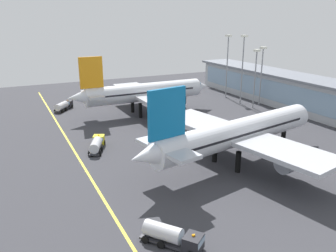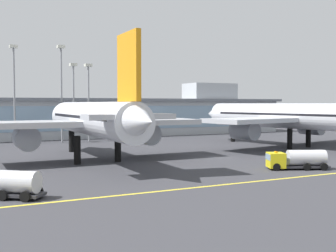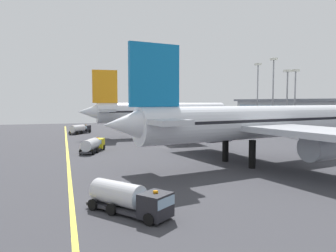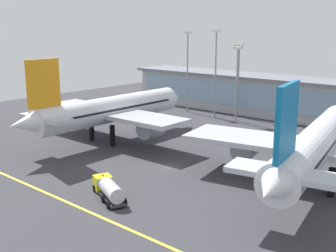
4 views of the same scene
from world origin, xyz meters
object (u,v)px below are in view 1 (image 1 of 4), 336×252
Objects in this scene: airliner_near_right at (237,133)px; apron_light_mast_far_east at (262,67)px; airliner_near_left at (144,93)px; service_truck_far at (173,236)px; apron_light_mast_east at (243,60)px; apron_light_mast_west at (256,69)px; fuel_tanker_truck at (97,144)px; baggage_tug_near at (64,105)px; apron_light_mast_centre at (228,57)px.

apron_light_mast_far_east is (-38.83, 38.87, 6.81)m from airliner_near_right.
airliner_near_left is 68.90m from service_truck_far.
apron_light_mast_west is at bearing 1.29° from apron_light_mast_east.
airliner_near_right is 55.46m from apron_light_mast_east.
apron_light_mast_east is (-6.94, -0.16, 2.40)m from apron_light_mast_west.
apron_light_mast_east is at bearing -129.71° from apron_light_mast_far_east.
airliner_near_left is at bearing 123.73° from service_truck_far.
apron_light_mast_west reaches higher than fuel_tanker_truck.
airliner_near_right is at bearing 90.57° from service_truck_far.
fuel_tanker_truck and baggage_tug_near have the same top height.
service_truck_far is 0.36× the size of apron_light_mast_east.
apron_light_mast_far_east is (-58.32, 63.79, 12.16)m from service_truck_far.
baggage_tug_near is at bearing -113.59° from apron_light_mast_west.
apron_light_mast_west reaches higher than airliner_near_right.
apron_light_mast_centre reaches higher than baggage_tug_near.
fuel_tanker_truck is 69.95m from apron_light_mast_centre.
airliner_near_right is 32.08m from service_truck_far.
baggage_tug_near is (-16.58, -22.77, -5.54)m from airliner_near_left.
apron_light_mast_east is (11.02, -1.27, 0.25)m from apron_light_mast_centre.
service_truck_far is 0.43× the size of apron_light_mast_west.
apron_light_mast_west reaches higher than service_truck_far.
service_truck_far is 95.95m from apron_light_mast_centre.
baggage_tug_near is at bearing -109.86° from apron_light_mast_far_east.
airliner_near_left is at bearing -88.27° from baggage_tug_near.
apron_light_mast_centre reaches higher than service_truck_far.
service_truck_far is 81.84m from apron_light_mast_west.
airliner_near_right is at bearing -38.09° from apron_light_mast_east.
apron_light_mast_far_east is (-2.70, 4.95, 0.25)m from apron_light_mast_west.
apron_light_mast_centre is at bearing -165.89° from apron_light_mast_far_east.
baggage_tug_near and service_truck_far have the same top height.
apron_light_mast_far_east is at bearing 50.29° from apron_light_mast_east.
service_truck_far is (40.50, 0.05, 0.00)m from fuel_tanker_truck.
baggage_tug_near is (-62.10, -25.53, -5.35)m from airliner_near_right.
airliner_near_right is 49.99m from apron_light_mast_west.
apron_light_mast_west is (9.39, 36.69, 6.37)m from airliner_near_left.
service_truck_far is at bearing -39.18° from apron_light_mast_centre.
airliner_near_left is 5.20× the size of fuel_tanker_truck.
fuel_tanker_truck is 41.09m from baggage_tug_near.
airliner_near_left is 5.56× the size of service_truck_far.
fuel_tanker_truck is at bearing -69.41° from apron_light_mast_east.
apron_light_mast_centre reaches higher than airliner_near_left.
apron_light_mast_far_east is at bearing 94.98° from service_truck_far.
airliner_near_left is 28.70m from baggage_tug_near.
apron_light_mast_far_east reaches higher than airliner_near_left.
apron_light_mast_east reaches higher than airliner_near_left.
baggage_tug_near is 1.00× the size of service_truck_far.
apron_light_mast_far_east is at bearing -50.80° from fuel_tanker_truck.
apron_light_mast_far_east is at bearing 33.74° from airliner_near_right.
airliner_near_left is 2.02× the size of apron_light_mast_centre.
airliner_near_left reaches higher than service_truck_far.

